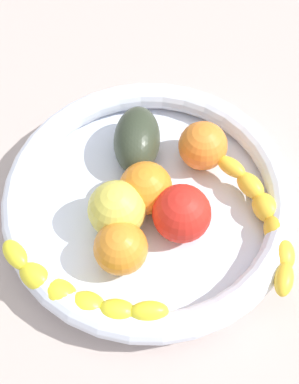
{
  "coord_description": "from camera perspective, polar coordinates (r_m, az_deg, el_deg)",
  "views": [
    {
      "loc": [
        -21.01,
        24.58,
        62.09
      ],
      "look_at": [
        0.0,
        0.0,
        7.75
      ],
      "focal_mm": 49.19,
      "sensor_mm": 36.0,
      "label": 1
    }
  ],
  "objects": [
    {
      "name": "tomato_red",
      "position": [
        0.61,
        3.27,
        -2.62
      ],
      "size": [
        6.97,
        6.97,
        6.97
      ],
      "primitive_type": "sphere",
      "color": "red",
      "rests_on": "fruit_bowl"
    },
    {
      "name": "apple_yellow",
      "position": [
        0.62,
        -3.55,
        -1.89
      ],
      "size": [
        6.94,
        6.94,
        6.94
      ],
      "primitive_type": "sphere",
      "color": "#D9CB4D",
      "rests_on": "fruit_bowl"
    },
    {
      "name": "banana_draped_left",
      "position": [
        0.59,
        -8.0,
        -10.93
      ],
      "size": [
        20.26,
        9.0,
        3.84
      ],
      "color": "yellow",
      "rests_on": "fruit_bowl"
    },
    {
      "name": "orange_mid_right",
      "position": [
        0.6,
        -3.14,
        -6.08
      ],
      "size": [
        6.25,
        6.25,
        6.25
      ],
      "primitive_type": "sphere",
      "color": "orange",
      "rests_on": "fruit_bowl"
    },
    {
      "name": "orange_mid_left",
      "position": [
        0.63,
        -0.29,
        0.56
      ],
      "size": [
        6.53,
        6.53,
        6.53
      ],
      "primitive_type": "sphere",
      "color": "orange",
      "rests_on": "fruit_bowl"
    },
    {
      "name": "orange_front",
      "position": [
        0.67,
        5.81,
        5.01
      ],
      "size": [
        6.28,
        6.28,
        6.28
      ],
      "primitive_type": "sphere",
      "color": "orange",
      "rests_on": "fruit_bowl"
    },
    {
      "name": "kitchen_counter",
      "position": [
        0.69,
        -0.0,
        -2.67
      ],
      "size": [
        120.0,
        120.0,
        3.0
      ],
      "primitive_type": "cube",
      "color": "#B8A69F",
      "rests_on": "ground"
    },
    {
      "name": "banana_draped_right",
      "position": [
        0.64,
        12.54,
        -2.88
      ],
      "size": [
        16.97,
        11.86,
        3.63
      ],
      "color": "yellow",
      "rests_on": "fruit_bowl"
    },
    {
      "name": "fruit_bowl",
      "position": [
        0.65,
        -0.0,
        -0.93
      ],
      "size": [
        36.07,
        36.07,
        5.21
      ],
      "color": "white",
      "rests_on": "kitchen_counter"
    },
    {
      "name": "avocado_dark",
      "position": [
        0.68,
        -1.37,
        5.67
      ],
      "size": [
        10.61,
        11.34,
        6.39
      ],
      "primitive_type": "ellipsoid",
      "rotation": [
        0.0,
        0.0,
        2.22
      ],
      "color": "#323B2A",
      "rests_on": "fruit_bowl"
    }
  ]
}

